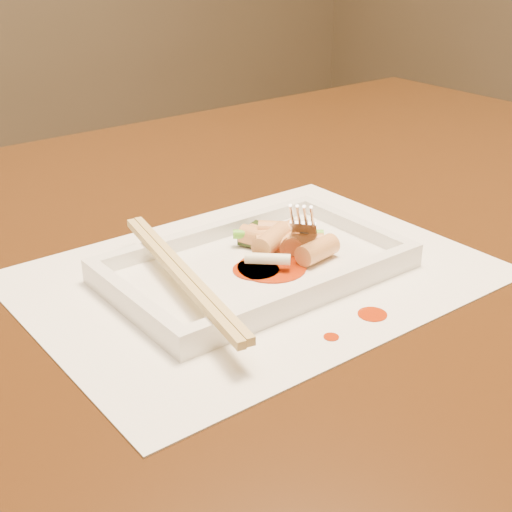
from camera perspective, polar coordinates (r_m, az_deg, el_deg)
table at (r=0.79m, az=0.12°, el=-4.53°), size 1.40×0.90×0.75m
placemat at (r=0.64m, az=-0.00°, el=-1.52°), size 0.40×0.30×0.00m
sauce_splatter_a at (r=0.58m, az=9.30°, el=-4.62°), size 0.02×0.02×0.00m
sauce_splatter_b at (r=0.55m, az=6.04°, el=-6.45°), size 0.01×0.01×0.00m
plate_base at (r=0.64m, az=0.00°, el=-1.14°), size 0.26×0.16×0.01m
plate_rim_far at (r=0.69m, az=-3.77°, el=1.86°), size 0.26×0.01×0.01m
plate_rim_near at (r=0.58m, az=4.45°, el=-2.73°), size 0.26×0.01×0.01m
plate_rim_left at (r=0.57m, az=-9.85°, el=-3.50°), size 0.01×0.14×0.01m
plate_rim_right at (r=0.71m, az=7.96°, el=2.40°), size 0.01×0.14×0.01m
veg_piece at (r=0.68m, az=0.28°, el=1.72°), size 0.05×0.04×0.01m
scallion_white at (r=0.62m, az=0.93°, el=-0.22°), size 0.04×0.03×0.01m
scallion_green at (r=0.67m, az=1.80°, el=1.75°), size 0.07×0.06×0.01m
chopstick_a at (r=0.59m, az=-6.34°, el=-1.43°), size 0.05×0.24×0.01m
chopstick_b at (r=0.59m, az=-5.69°, el=-1.22°), size 0.05×0.24×0.01m
fork at (r=0.66m, az=3.87°, el=7.12°), size 0.09×0.10×0.14m
sauce_blob_0 at (r=0.63m, az=1.28°, el=-0.91°), size 0.06×0.06×0.00m
sauce_blob_1 at (r=0.63m, az=-0.01°, el=-1.11°), size 0.04×0.04×0.00m
rice_cake_0 at (r=0.67m, az=0.62°, el=1.42°), size 0.04×0.05×0.02m
rice_cake_1 at (r=0.64m, az=4.95°, el=0.47°), size 0.04×0.03×0.02m
rice_cake_2 at (r=0.67m, az=2.38°, el=2.05°), size 0.05×0.05×0.02m
rice_cake_3 at (r=0.66m, az=3.24°, el=1.05°), size 0.05×0.04×0.02m
rice_cake_4 at (r=0.67m, az=2.91°, el=1.50°), size 0.04×0.05×0.02m
rice_cake_5 at (r=0.65m, az=1.31°, el=1.31°), size 0.05×0.04×0.02m
rice_cake_6 at (r=0.66m, az=1.96°, el=1.10°), size 0.05×0.04×0.02m
rice_cake_7 at (r=0.66m, az=0.96°, el=1.34°), size 0.02×0.05×0.02m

